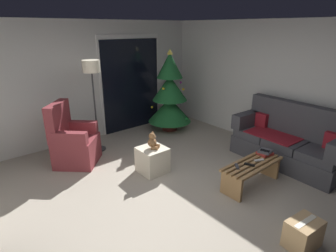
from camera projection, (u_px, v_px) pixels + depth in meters
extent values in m
plane|color=#9E9384|center=(178.00, 200.00, 3.92)|extent=(7.00, 7.00, 0.00)
cube|color=beige|center=(81.00, 83.00, 5.70)|extent=(5.72, 0.12, 2.50)
cube|color=beige|center=(290.00, 88.00, 5.21)|extent=(0.12, 6.00, 2.50)
cube|color=silver|center=(131.00, 83.00, 6.41)|extent=(1.60, 0.02, 2.20)
cube|color=black|center=(132.00, 85.00, 6.41)|extent=(1.50, 0.02, 2.10)
cube|color=#3D3D42|center=(285.00, 155.00, 4.93)|extent=(0.83, 1.93, 0.34)
cube|color=#3D3D42|center=(322.00, 155.00, 4.38)|extent=(0.70, 0.63, 0.14)
cube|color=#3D3D42|center=(286.00, 143.00, 4.84)|extent=(0.70, 0.63, 0.14)
cube|color=#3D3D42|center=(257.00, 133.00, 5.30)|extent=(0.70, 0.63, 0.14)
cube|color=#3D3D42|center=(299.00, 120.00, 4.89)|extent=(0.27, 1.91, 0.60)
cube|color=#3D3D42|center=(248.00, 119.00, 5.42)|extent=(0.77, 0.23, 0.28)
cube|color=maroon|center=(274.00, 135.00, 4.98)|extent=(0.64, 0.92, 0.02)
cube|color=maroon|center=(335.00, 142.00, 4.35)|extent=(0.13, 0.32, 0.28)
cube|color=maroon|center=(260.00, 120.00, 5.39)|extent=(0.13, 0.32, 0.28)
cube|color=#9E7547|center=(263.00, 168.00, 4.04)|extent=(1.10, 0.05, 0.04)
cube|color=#9E7547|center=(257.00, 166.00, 4.11)|extent=(1.10, 0.05, 0.04)
cube|color=#9E7547|center=(252.00, 164.00, 4.17)|extent=(1.10, 0.05, 0.04)
cube|color=#9E7547|center=(248.00, 162.00, 4.23)|extent=(1.10, 0.05, 0.04)
cube|color=#9E7547|center=(243.00, 160.00, 4.30)|extent=(1.10, 0.05, 0.04)
cube|color=#9E7547|center=(231.00, 186.00, 3.94)|extent=(0.05, 0.36, 0.36)
cube|color=#9E7547|center=(268.00, 165.00, 4.53)|extent=(0.05, 0.36, 0.36)
cube|color=silver|center=(259.00, 160.00, 4.22)|extent=(0.16, 0.11, 0.02)
cube|color=#333338|center=(237.00, 166.00, 4.04)|extent=(0.14, 0.14, 0.02)
cube|color=black|center=(250.00, 165.00, 4.09)|extent=(0.10, 0.16, 0.02)
cube|color=#A32D28|center=(265.00, 153.00, 4.43)|extent=(0.24, 0.23, 0.04)
cube|color=#4C4C51|center=(265.00, 151.00, 4.42)|extent=(0.24, 0.23, 0.03)
cube|color=black|center=(265.00, 151.00, 4.40)|extent=(0.11, 0.16, 0.01)
cylinder|color=#4C1E19|center=(170.00, 127.00, 6.61)|extent=(0.36, 0.36, 0.10)
cylinder|color=brown|center=(170.00, 123.00, 6.58)|extent=(0.08, 0.08, 0.12)
cone|color=#195628|center=(170.00, 109.00, 6.46)|extent=(1.02, 1.02, 0.57)
cone|color=#195628|center=(170.00, 88.00, 6.28)|extent=(0.81, 0.81, 0.57)
cone|color=#195628|center=(170.00, 65.00, 6.10)|extent=(0.60, 0.60, 0.57)
sphere|color=white|center=(163.00, 66.00, 6.18)|extent=(0.06, 0.06, 0.06)
sphere|color=white|center=(181.00, 104.00, 6.75)|extent=(0.06, 0.06, 0.06)
sphere|color=gold|center=(163.00, 89.00, 6.02)|extent=(0.06, 0.06, 0.06)
sphere|color=gold|center=(152.00, 107.00, 6.56)|extent=(0.06, 0.06, 0.06)
sphere|color=#1E8C33|center=(186.00, 119.00, 6.22)|extent=(0.06, 0.06, 0.06)
sphere|color=white|center=(176.00, 74.00, 6.02)|extent=(0.06, 0.06, 0.06)
sphere|color=gold|center=(183.00, 89.00, 6.26)|extent=(0.06, 0.06, 0.06)
sphere|color=#1E8C33|center=(172.00, 70.00, 6.33)|extent=(0.06, 0.06, 0.06)
sphere|color=#B233A5|center=(163.00, 74.00, 6.31)|extent=(0.06, 0.06, 0.06)
sphere|color=#B233A5|center=(181.00, 82.00, 6.34)|extent=(0.06, 0.06, 0.06)
cone|color=#EAD14C|center=(170.00, 52.00, 6.00)|extent=(0.14, 0.14, 0.12)
cube|color=maroon|center=(78.00, 155.00, 4.95)|extent=(0.96, 0.96, 0.31)
cube|color=maroon|center=(76.00, 143.00, 4.87)|extent=(0.96, 0.96, 0.18)
cube|color=maroon|center=(58.00, 121.00, 4.74)|extent=(0.58, 0.61, 0.64)
cube|color=maroon|center=(82.00, 127.00, 5.06)|extent=(0.52, 0.50, 0.22)
cube|color=maroon|center=(70.00, 138.00, 4.53)|extent=(0.52, 0.50, 0.22)
cylinder|color=#2D2D30|center=(99.00, 149.00, 5.54)|extent=(0.28, 0.28, 0.02)
cylinder|color=#2D2D30|center=(95.00, 112.00, 5.27)|extent=(0.03, 0.03, 1.55)
cylinder|color=beige|center=(91.00, 66.00, 4.97)|extent=(0.32, 0.32, 0.22)
cube|color=beige|center=(152.00, 160.00, 4.63)|extent=(0.44, 0.44, 0.44)
cylinder|color=brown|center=(156.00, 146.00, 4.57)|extent=(0.12, 0.13, 0.06)
cylinder|color=brown|center=(155.00, 148.00, 4.48)|extent=(0.12, 0.13, 0.06)
sphere|color=brown|center=(152.00, 143.00, 4.52)|extent=(0.15, 0.15, 0.15)
sphere|color=brown|center=(152.00, 136.00, 4.48)|extent=(0.11, 0.11, 0.11)
sphere|color=#A37A51|center=(155.00, 137.00, 4.47)|extent=(0.04, 0.04, 0.04)
sphere|color=brown|center=(153.00, 133.00, 4.50)|extent=(0.04, 0.04, 0.04)
sphere|color=brown|center=(151.00, 134.00, 4.43)|extent=(0.04, 0.04, 0.04)
sphere|color=brown|center=(155.00, 141.00, 4.58)|extent=(0.06, 0.06, 0.06)
sphere|color=brown|center=(152.00, 144.00, 4.45)|extent=(0.06, 0.06, 0.06)
cube|color=tan|center=(303.00, 234.00, 3.06)|extent=(0.42, 0.32, 0.33)
cube|color=beige|center=(306.00, 221.00, 3.00)|extent=(0.36, 0.10, 0.00)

